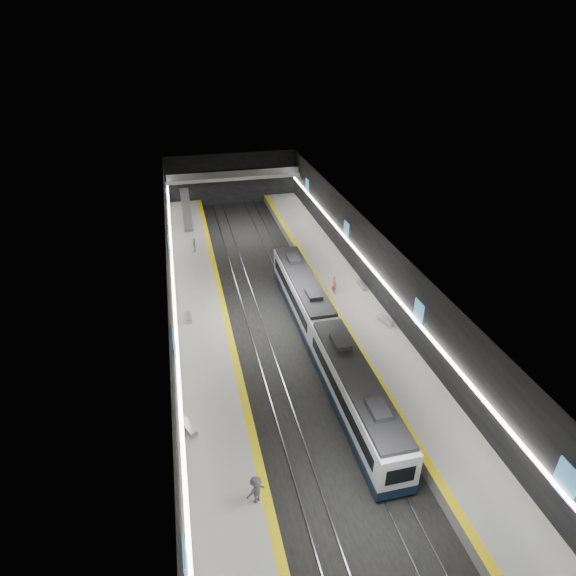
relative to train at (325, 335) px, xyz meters
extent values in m
plane|color=black|center=(-2.50, 6.11, -2.20)|extent=(70.00, 70.00, 0.00)
cube|color=beige|center=(-2.50, 6.11, 5.80)|extent=(20.00, 70.00, 0.04)
cube|color=black|center=(-12.50, 6.11, 1.80)|extent=(0.04, 70.00, 8.00)
cube|color=black|center=(7.50, 6.11, 1.80)|extent=(0.04, 70.00, 8.00)
cube|color=black|center=(-2.50, 41.11, 1.80)|extent=(20.00, 0.04, 8.00)
cube|color=slate|center=(-10.00, 6.11, -1.70)|extent=(5.00, 70.00, 1.00)
cube|color=#9C9C97|center=(-10.00, 6.11, -1.19)|extent=(5.00, 70.00, 0.02)
cube|color=yellow|center=(-7.80, 6.11, -1.18)|extent=(0.60, 70.00, 0.02)
cube|color=slate|center=(5.00, 6.11, -1.70)|extent=(5.00, 70.00, 1.00)
cube|color=#9C9C97|center=(5.00, 6.11, -1.19)|extent=(5.00, 70.00, 0.02)
cube|color=yellow|center=(2.80, 6.11, -1.18)|extent=(0.60, 70.00, 0.02)
cube|color=gray|center=(-5.72, 6.11, -2.14)|extent=(0.08, 70.00, 0.12)
cube|color=gray|center=(-4.28, 6.11, -2.14)|extent=(0.08, 70.00, 0.12)
cube|color=gray|center=(-0.72, 6.11, -2.14)|extent=(0.08, 70.00, 0.12)
cube|color=gray|center=(0.72, 6.11, -2.14)|extent=(0.08, 70.00, 0.12)
cube|color=#0D1C33|center=(0.00, -7.50, -1.45)|extent=(2.65, 15.00, 0.80)
cube|color=white|center=(0.00, -7.50, 0.20)|extent=(2.65, 15.00, 2.50)
cube|color=black|center=(0.00, -7.50, 1.60)|extent=(2.44, 14.25, 0.30)
cube|color=black|center=(0.00, -7.50, 0.25)|extent=(2.69, 13.20, 1.00)
cube|color=black|center=(0.00, -15.02, 0.15)|extent=(1.85, 0.05, 1.20)
cube|color=#0D1C33|center=(0.00, 7.50, -1.45)|extent=(2.65, 15.00, 0.80)
cube|color=white|center=(0.00, 7.50, 0.20)|extent=(2.65, 15.00, 2.50)
cube|color=black|center=(0.00, 7.50, 1.60)|extent=(2.44, 14.25, 0.30)
cube|color=black|center=(0.00, 7.50, 0.25)|extent=(2.69, 13.20, 1.00)
cube|color=black|center=(0.00, -0.02, 0.15)|extent=(1.85, 0.05, 1.20)
cube|color=#4499CC|center=(-12.42, -18.89, 2.30)|extent=(0.10, 1.50, 2.20)
cube|color=#4499CC|center=(-12.42, -1.89, 2.30)|extent=(0.10, 1.50, 2.20)
cube|color=#4499CC|center=(-12.42, 16.11, 2.30)|extent=(0.10, 1.50, 2.20)
cube|color=#4499CC|center=(-12.42, 33.11, 2.30)|extent=(0.10, 1.50, 2.20)
cube|color=#4499CC|center=(7.42, -18.89, 2.30)|extent=(0.10, 1.50, 2.20)
cube|color=#4499CC|center=(7.42, -1.89, 2.30)|extent=(0.10, 1.50, 2.20)
cube|color=#4499CC|center=(7.42, 16.11, 2.30)|extent=(0.10, 1.50, 2.20)
cube|color=#4499CC|center=(7.42, 33.11, 2.30)|extent=(0.10, 1.50, 2.20)
cube|color=white|center=(-12.30, 6.11, 1.60)|extent=(0.25, 68.60, 0.12)
cube|color=white|center=(7.30, 6.11, 1.60)|extent=(0.25, 68.60, 0.12)
cube|color=gray|center=(-2.50, 39.11, 2.80)|extent=(20.00, 3.00, 0.50)
cube|color=#47474C|center=(-2.50, 37.66, 3.55)|extent=(19.60, 0.08, 1.00)
cube|color=#99999E|center=(-10.00, 32.11, 0.70)|extent=(1.20, 7.50, 3.92)
cube|color=#99999E|center=(-12.00, -7.10, -0.98)|extent=(1.13, 1.83, 0.44)
cube|color=#99999E|center=(-11.25, 7.04, -0.99)|extent=(0.49, 1.69, 0.41)
cube|color=#99999E|center=(6.65, 2.27, -0.96)|extent=(1.14, 2.03, 0.48)
cube|color=#99999E|center=(7.00, 9.15, -0.98)|extent=(0.54, 1.82, 0.44)
imported|color=#BF5947|center=(3.67, 8.67, -0.23)|extent=(0.64, 0.81, 1.94)
imported|color=silver|center=(-9.66, 22.19, -0.32)|extent=(0.62, 1.09, 1.75)
imported|color=#47474F|center=(-8.42, -13.71, -0.23)|extent=(1.43, 1.17, 1.93)
camera|label=1|loc=(-10.88, -32.17, 23.74)|focal=30.00mm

